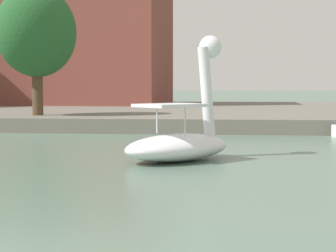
% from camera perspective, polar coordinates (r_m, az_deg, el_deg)
% --- Properties ---
extents(shore_bank_far, '(144.69, 26.95, 0.60)m').
position_cam_1_polar(shore_bank_far, '(34.78, 1.49, 1.51)').
color(shore_bank_far, '#6B665B').
rests_on(shore_bank_far, ground_plane).
extents(swan_boat, '(3.32, 3.38, 3.20)m').
position_cam_1_polar(swan_boat, '(13.69, 1.42, -1.10)').
color(swan_boat, white).
rests_on(swan_boat, ground_plane).
extents(tree_broadleaf_behind_dock, '(4.69, 4.90, 5.77)m').
position_cam_1_polar(tree_broadleaf_behind_dock, '(25.25, -13.65, 9.55)').
color(tree_broadleaf_behind_dock, '#4C3823').
rests_on(tree_broadleaf_behind_dock, shore_bank_far).
extents(apartment_block, '(21.16, 10.66, 11.62)m').
position_cam_1_polar(apartment_block, '(43.49, -14.20, 9.96)').
color(apartment_block, brown).
rests_on(apartment_block, shore_bank_far).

